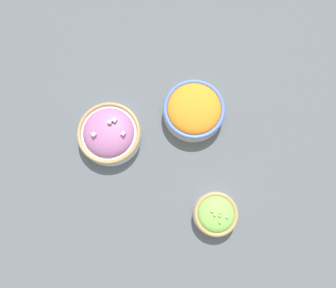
{
  "coord_description": "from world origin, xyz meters",
  "views": [
    {
      "loc": [
        -0.06,
        0.17,
        0.9
      ],
      "look_at": [
        0.0,
        0.0,
        0.03
      ],
      "focal_mm": 35.0,
      "sensor_mm": 36.0,
      "label": 1
    }
  ],
  "objects": [
    {
      "name": "bowl_lettuce",
      "position": [
        -0.18,
        0.14,
        0.03
      ],
      "size": [
        0.12,
        0.12,
        0.06
      ],
      "color": "white",
      "rests_on": "ground_plane"
    },
    {
      "name": "ground_plane",
      "position": [
        0.0,
        0.0,
        0.0
      ],
      "size": [
        3.0,
        3.0,
        0.0
      ],
      "primitive_type": "plane",
      "color": "#4C5156"
    },
    {
      "name": "bowl_carrots",
      "position": [
        -0.04,
        -0.11,
        0.03
      ],
      "size": [
        0.17,
        0.17,
        0.07
      ],
      "color": "beige",
      "rests_on": "ground_plane"
    },
    {
      "name": "bowl_red_onion",
      "position": [
        0.16,
        0.02,
        0.03
      ],
      "size": [
        0.17,
        0.17,
        0.08
      ],
      "color": "silver",
      "rests_on": "ground_plane"
    }
  ]
}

